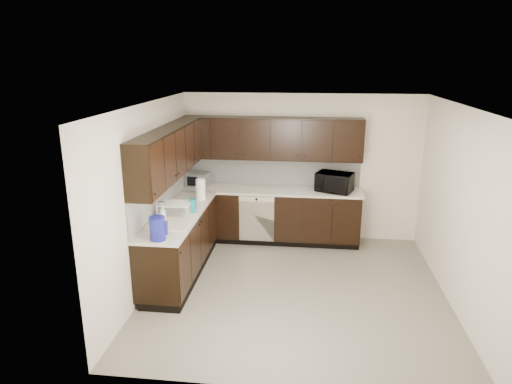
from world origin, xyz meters
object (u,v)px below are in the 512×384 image
sink (173,224)px  storage_bin (176,209)px  microwave (334,182)px  toaster_oven (198,179)px  blue_pitcher (157,228)px

sink → storage_bin: (-0.03, 0.24, 0.14)m
sink → microwave: bearing=36.8°
toaster_oven → storage_bin: toaster_oven is taller
storage_bin → toaster_oven: bearing=91.7°
microwave → storage_bin: microwave is taller
storage_bin → blue_pitcher: bearing=-86.8°
microwave → toaster_oven: bearing=-160.8°
microwave → toaster_oven: size_ratio=1.51×
blue_pitcher → microwave: bearing=57.8°
sink → toaster_oven: size_ratio=2.17×
sink → toaster_oven: bearing=92.3°
storage_bin → blue_pitcher: size_ratio=1.43×
storage_bin → microwave: bearing=32.4°
microwave → blue_pitcher: size_ratio=1.96×
sink → blue_pitcher: 0.72m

